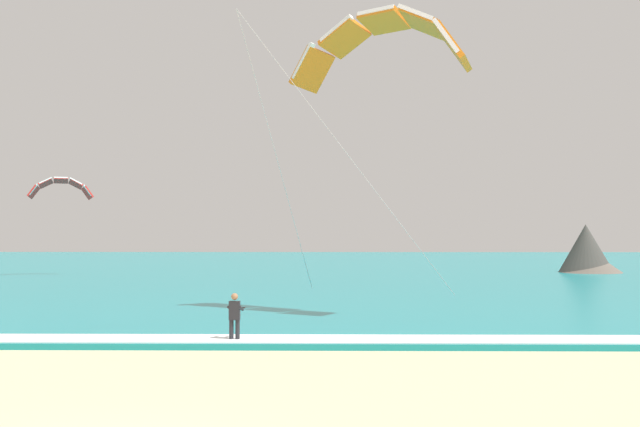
{
  "coord_description": "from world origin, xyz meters",
  "views": [
    {
      "loc": [
        3.69,
        -11.1,
        3.54
      ],
      "look_at": [
        3.3,
        15.25,
        4.32
      ],
      "focal_mm": 40.92,
      "sensor_mm": 36.0,
      "label": 1
    }
  ],
  "objects_px": {
    "kite_primary": "(380,39)",
    "kitesurfer": "(235,317)",
    "kite_distant": "(61,186)",
    "surfboard": "(234,346)"
  },
  "relations": [
    {
      "from": "kite_primary",
      "to": "kitesurfer",
      "type": "bearing_deg",
      "value": -124.95
    },
    {
      "from": "kitesurfer",
      "to": "kite_distant",
      "type": "height_order",
      "value": "kite_distant"
    },
    {
      "from": "kite_primary",
      "to": "kite_distant",
      "type": "bearing_deg",
      "value": 129.95
    },
    {
      "from": "kitesurfer",
      "to": "kite_primary",
      "type": "distance_m",
      "value": 14.11
    },
    {
      "from": "kitesurfer",
      "to": "kite_primary",
      "type": "bearing_deg",
      "value": 55.05
    },
    {
      "from": "surfboard",
      "to": "kite_primary",
      "type": "bearing_deg",
      "value": 55.11
    },
    {
      "from": "surfboard",
      "to": "kitesurfer",
      "type": "distance_m",
      "value": 0.91
    },
    {
      "from": "surfboard",
      "to": "kite_primary",
      "type": "distance_m",
      "value": 14.83
    },
    {
      "from": "kite_distant",
      "to": "kite_primary",
      "type": "bearing_deg",
      "value": -50.05
    },
    {
      "from": "kitesurfer",
      "to": "kite_distant",
      "type": "bearing_deg",
      "value": 117.8
    }
  ]
}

